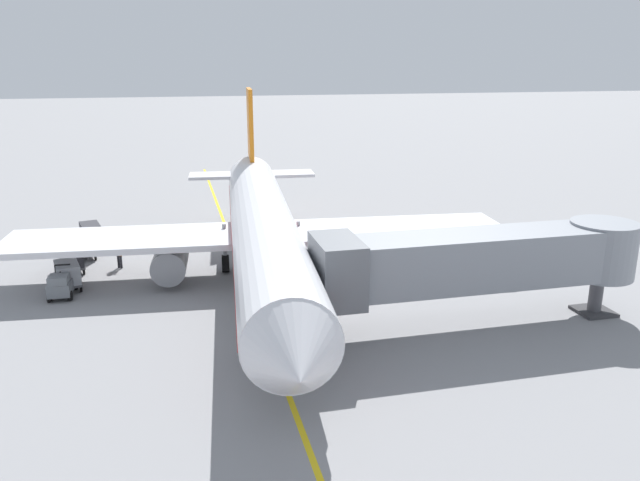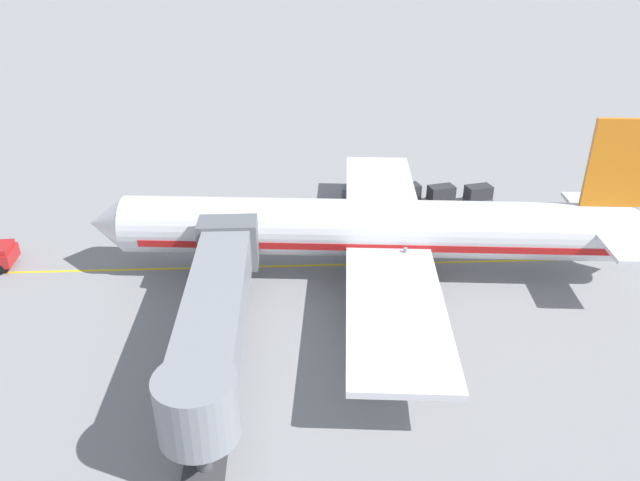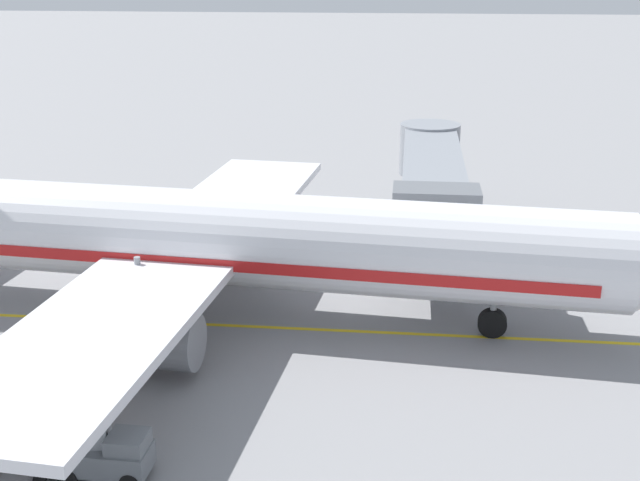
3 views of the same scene
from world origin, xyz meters
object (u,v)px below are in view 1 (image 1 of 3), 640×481
object	(u,v)px
baggage_tug_lead	(62,284)
baggage_cart_third_in_train	(84,244)
jet_bridge	(482,259)
baggage_cart_front	(68,273)
baggage_cart_second_in_train	(71,257)
baggage_cart_tail_end	(91,232)
ground_crew_wing_walker	(119,254)
parked_airliner	(263,228)

from	to	relation	value
baggage_tug_lead	baggage_cart_third_in_train	distance (m)	7.13
jet_bridge	baggage_cart_front	size ratio (longest dim) A/B	5.60
baggage_cart_second_in_train	baggage_cart_tail_end	bearing A→B (deg)	-95.08
baggage_cart_third_in_train	ground_crew_wing_walker	distance (m)	3.65
baggage_tug_lead	baggage_cart_second_in_train	xyz separation A→B (m)	(0.02, -4.32, 0.24)
baggage_tug_lead	baggage_cart_tail_end	bearing A→B (deg)	-92.83
baggage_cart_second_in_train	ground_crew_wing_walker	distance (m)	2.84
parked_airliner	ground_crew_wing_walker	distance (m)	9.89
parked_airliner	baggage_cart_tail_end	size ratio (longest dim) A/B	12.54
parked_airliner	baggage_cart_third_in_train	bearing A→B (deg)	-32.36
jet_bridge	baggage_cart_tail_end	xyz separation A→B (m)	(20.30, -19.32, -2.51)
parked_airliner	baggage_cart_second_in_train	world-z (taller)	parked_airliner
ground_crew_wing_walker	baggage_cart_third_in_train	bearing A→B (deg)	-48.27
baggage_cart_third_in_train	baggage_cart_tail_end	size ratio (longest dim) A/B	1.00
baggage_cart_third_in_train	jet_bridge	bearing A→B (deg)	141.51
parked_airliner	ground_crew_wing_walker	world-z (taller)	parked_airliner
baggage_tug_lead	baggage_cart_second_in_train	size ratio (longest dim) A/B	0.85
baggage_tug_lead	baggage_cart_front	world-z (taller)	baggage_tug_lead
baggage_cart_front	ground_crew_wing_walker	world-z (taller)	ground_crew_wing_walker
baggage_cart_second_in_train	ground_crew_wing_walker	size ratio (longest dim) A/B	1.76
jet_bridge	ground_crew_wing_walker	distance (m)	22.62
parked_airliner	baggage_tug_lead	bearing A→B (deg)	0.52
parked_airliner	jet_bridge	bearing A→B (deg)	135.39
jet_bridge	baggage_cart_third_in_train	size ratio (longest dim) A/B	5.60
jet_bridge	parked_airliner	bearing A→B (deg)	-44.61
ground_crew_wing_walker	baggage_tug_lead	bearing A→B (deg)	57.26
baggage_cart_third_in_train	ground_crew_wing_walker	bearing A→B (deg)	131.73
baggage_cart_second_in_train	jet_bridge	bearing A→B (deg)	147.16
baggage_cart_front	baggage_cart_third_in_train	xyz separation A→B (m)	(-0.20, -5.99, 0.00)
ground_crew_wing_walker	baggage_cart_front	bearing A→B (deg)	51.21
baggage_cart_third_in_train	baggage_tug_lead	bearing A→B (deg)	86.82
baggage_cart_second_in_train	baggage_cart_tail_end	distance (m)	5.91
jet_bridge	baggage_cart_tail_end	distance (m)	28.13
baggage_cart_tail_end	parked_airliner	bearing A→B (deg)	137.31
jet_bridge	baggage_cart_tail_end	bearing A→B (deg)	-43.59
jet_bridge	baggage_cart_front	xyz separation A→B (m)	(20.61, -10.23, -2.51)
parked_airliner	baggage_tug_lead	size ratio (longest dim) A/B	14.70
baggage_cart_third_in_train	ground_crew_wing_walker	world-z (taller)	ground_crew_wing_walker
baggage_cart_third_in_train	baggage_cart_tail_end	distance (m)	3.10
baggage_cart_tail_end	baggage_cart_second_in_train	bearing A→B (deg)	84.92
baggage_cart_front	ground_crew_wing_walker	size ratio (longest dim) A/B	1.76
baggage_cart_second_in_train	ground_crew_wing_walker	bearing A→B (deg)	-178.66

